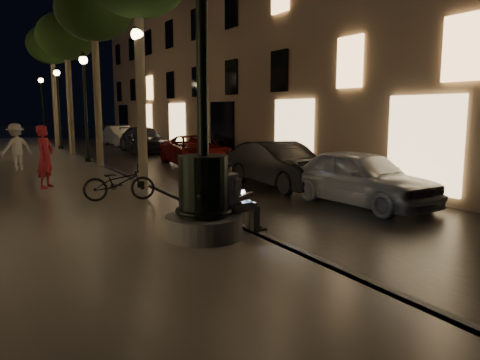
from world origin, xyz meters
TOP-DOWN VIEW (x-y plane):
  - ground at (0.00, 15.00)m, footprint 120.00×120.00m
  - cobble_lane at (3.00, 15.00)m, footprint 6.00×45.00m
  - curb_strip at (0.00, 15.00)m, footprint 0.25×45.00m
  - building_right at (10.00, 18.00)m, footprint 8.00×36.00m
  - fountain_lamppost at (-1.00, 2.00)m, footprint 1.40×1.40m
  - seated_man_laptop at (-0.39, 2.00)m, footprint 1.02×0.35m
  - tree_second at (-0.20, 14.00)m, footprint 3.00×3.00m
  - tree_third at (-0.30, 20.00)m, footprint 3.00×3.00m
  - tree_far at (-0.22, 26.00)m, footprint 3.00×3.00m
  - lamp_curb_a at (-0.30, 8.00)m, footprint 0.36×0.36m
  - lamp_curb_b at (-0.30, 16.00)m, footprint 0.36×0.36m
  - lamp_curb_c at (-0.30, 24.00)m, footprint 0.36×0.36m
  - lamp_curb_d at (-0.30, 32.00)m, footprint 0.36×0.36m
  - car_front at (4.26, 3.54)m, footprint 2.07×4.47m
  - car_second at (4.00, 7.01)m, footprint 1.69×4.51m
  - car_third at (4.00, 13.76)m, footprint 2.73×5.13m
  - car_rear at (4.00, 21.62)m, footprint 2.38×5.20m
  - car_fifth at (4.10, 27.16)m, footprint 1.65×4.25m
  - pedestrian_red at (-2.82, 9.26)m, footprint 0.76×0.81m
  - pedestrian_white at (-3.29, 14.11)m, footprint 1.33×1.06m
  - bicycle at (-1.44, 6.24)m, footprint 1.89×1.08m

SIDE VIEW (x-z plane):
  - ground at x=0.00m, z-range 0.00..0.00m
  - cobble_lane at x=3.00m, z-range 0.00..0.02m
  - curb_strip at x=0.00m, z-range 0.00..0.20m
  - bicycle at x=-1.44m, z-range 0.20..1.14m
  - car_third at x=4.00m, z-range 0.00..1.37m
  - car_fifth at x=4.10m, z-range 0.00..1.38m
  - car_second at x=4.00m, z-range 0.00..1.47m
  - car_rear at x=4.00m, z-range 0.00..1.47m
  - car_front at x=4.26m, z-range 0.00..1.48m
  - seated_man_laptop at x=-0.39m, z-range 0.23..1.62m
  - pedestrian_white at x=-3.29m, z-range 0.20..2.00m
  - pedestrian_red at x=-2.82m, z-range 0.20..2.07m
  - fountain_lamppost at x=-1.00m, z-range -1.39..3.81m
  - lamp_curb_a at x=-0.30m, z-range 0.83..5.64m
  - lamp_curb_b at x=-0.30m, z-range 0.83..5.64m
  - lamp_curb_c at x=-0.30m, z-range 0.83..5.64m
  - lamp_curb_d at x=-0.30m, z-range 0.83..5.64m
  - tree_third at x=-0.30m, z-range 2.54..9.74m
  - tree_second at x=-0.20m, z-range 2.63..10.03m
  - tree_far at x=-0.22m, z-range 2.68..10.18m
  - building_right at x=10.00m, z-range 0.00..15.00m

